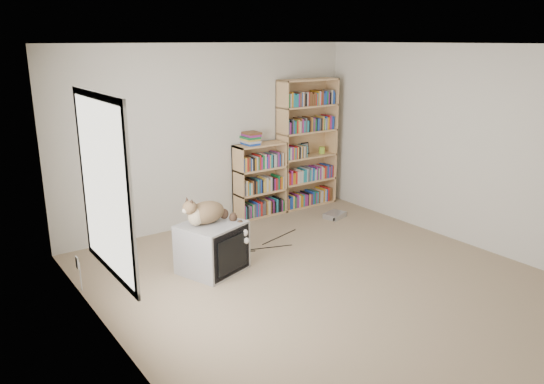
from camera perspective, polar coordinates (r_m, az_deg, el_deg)
floor at (r=5.85m, az=5.90°, el=-9.75°), size 4.50×5.00×0.01m
wall_back at (r=7.44m, az=-6.56°, el=6.00°), size 4.50×0.02×2.50m
wall_left at (r=4.33m, az=-16.74°, el=-1.99°), size 0.02×5.00×2.50m
wall_right at (r=7.09m, az=20.14°, el=4.61°), size 0.02×5.00×2.50m
ceiling at (r=5.27m, az=6.71°, el=15.52°), size 4.50×5.00×0.02m
window at (r=4.48m, az=-17.58°, el=0.52°), size 0.02×1.22×1.52m
crt_tv at (r=6.06m, az=-6.52°, el=-5.92°), size 0.81×0.77×0.57m
cat at (r=5.95m, az=-6.50°, el=-2.49°), size 0.70×0.49×0.54m
bookcase_tall at (r=8.26m, az=3.70°, el=4.83°), size 0.99×0.30×1.97m
bookcase_short at (r=7.85m, az=-1.35°, el=1.02°), size 0.79×0.30×1.09m
book_stack at (r=7.64m, az=-2.29°, el=5.79°), size 0.21×0.28×0.18m
green_mug at (r=8.44m, az=5.33°, el=4.52°), size 0.09×0.09×0.11m
framed_print at (r=8.35m, az=3.56°, el=4.71°), size 0.14×0.05×0.19m
dvd_player at (r=7.91m, az=6.76°, el=-2.48°), size 0.37×0.31×0.07m
wall_outlet at (r=5.89m, az=-20.22°, el=-7.15°), size 0.01×0.08×0.13m
floor_cables at (r=6.97m, az=-2.34°, el=-5.27°), size 1.20×0.70×0.01m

